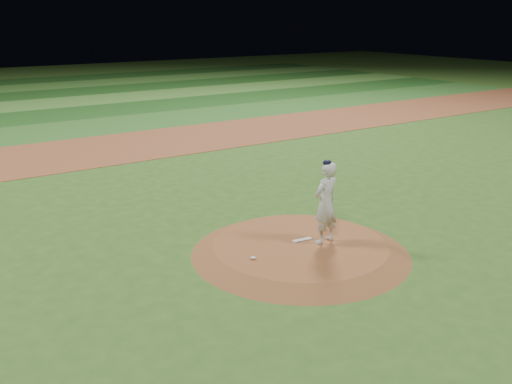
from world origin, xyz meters
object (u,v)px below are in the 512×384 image
at_px(pitching_rubber, 302,240).
at_px(rosin_bag, 253,258).
at_px(pitcher_on_mound, 326,202).
at_px(pitchers_mound, 300,248).

bearing_deg(pitching_rubber, rosin_bag, -163.50).
xyz_separation_m(pitching_rubber, pitcher_on_mound, (0.40, -0.40, 1.04)).
distance_m(pitching_rubber, pitcher_on_mound, 1.18).
height_order(pitching_rubber, pitcher_on_mound, pitcher_on_mound).
bearing_deg(rosin_bag, pitchers_mound, 4.66).
distance_m(pitchers_mound, pitching_rubber, 0.28).
bearing_deg(pitching_rubber, pitcher_on_mound, -37.62).
relative_size(pitchers_mound, pitching_rubber, 10.52).
relative_size(pitchers_mound, pitcher_on_mound, 2.56).
distance_m(rosin_bag, pitcher_on_mound, 2.33).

